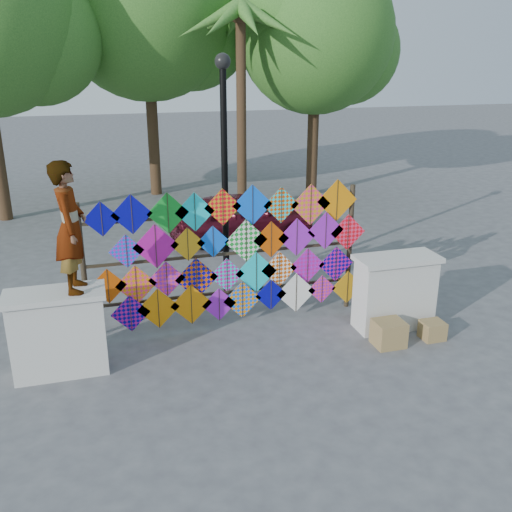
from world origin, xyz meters
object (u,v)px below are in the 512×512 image
sedan (241,216)px  lamppost (224,156)px  vendor_woman (70,227)px  kite_rack (233,256)px

sedan → lamppost: bearing=153.2°
vendor_woman → lamppost: bearing=-45.1°
sedan → lamppost: size_ratio=0.81×
vendor_woman → sedan: (3.84, 5.45, -1.59)m
kite_rack → vendor_woman: vendor_woman is taller
lamppost → vendor_woman: bearing=-140.6°
sedan → kite_rack: bearing=156.3°
vendor_woman → lamppost: size_ratio=0.41×
kite_rack → vendor_woman: bearing=-159.7°
vendor_woman → kite_rack: bearing=-64.2°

